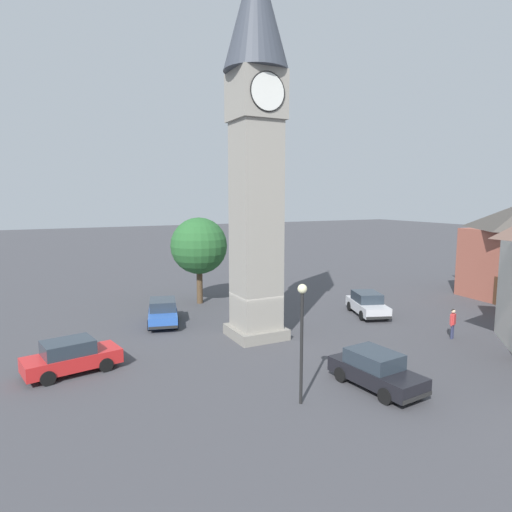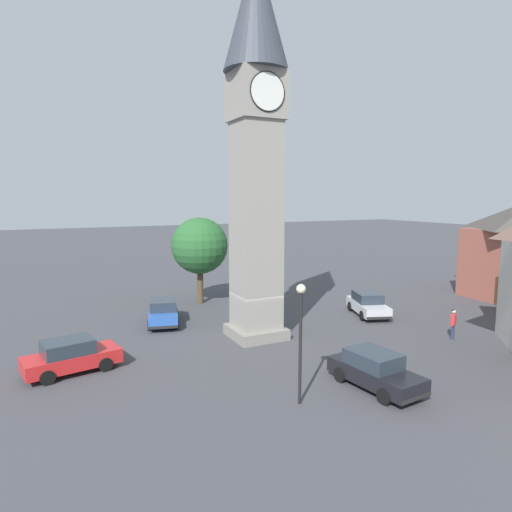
{
  "view_description": "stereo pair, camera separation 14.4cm",
  "coord_description": "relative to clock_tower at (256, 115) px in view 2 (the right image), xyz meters",
  "views": [
    {
      "loc": [
        -10.95,
        -21.77,
        7.89
      ],
      "look_at": [
        0.0,
        0.0,
        4.63
      ],
      "focal_mm": 31.13,
      "sensor_mm": 36.0,
      "label": 1
    },
    {
      "loc": [
        -10.82,
        -21.84,
        7.89
      ],
      "look_at": [
        0.0,
        0.0,
        4.63
      ],
      "focal_mm": 31.13,
      "sensor_mm": 36.0,
      "label": 2
    }
  ],
  "objects": [
    {
      "name": "clock_tower",
      "position": [
        0.0,
        0.0,
        0.0
      ],
      "size": [
        3.47,
        3.47,
        20.87
      ],
      "color": "gray",
      "rests_on": "ground"
    },
    {
      "name": "car_red_corner",
      "position": [
        8.8,
        0.85,
        -11.45
      ],
      "size": [
        3.01,
        4.46,
        1.53
      ],
      "color": "silver",
      "rests_on": "ground"
    },
    {
      "name": "car_white_side",
      "position": [
        -4.04,
        4.94,
        -11.45
      ],
      "size": [
        2.68,
        4.42,
        1.53
      ],
      "color": "#2D5BB7",
      "rests_on": "ground"
    },
    {
      "name": "car_silver_kerb",
      "position": [
        -9.77,
        -0.91,
        -11.45
      ],
      "size": [
        4.38,
        2.45,
        1.53
      ],
      "color": "red",
      "rests_on": "ground"
    },
    {
      "name": "lamp_post",
      "position": [
        -2.15,
        -8.11,
        -9.05
      ],
      "size": [
        0.36,
        0.36,
        4.68
      ],
      "color": "black",
      "rests_on": "ground"
    },
    {
      "name": "ground_plane",
      "position": [
        -0.0,
        -0.0,
        -12.21
      ],
      "size": [
        200.0,
        200.0,
        0.0
      ],
      "primitive_type": "plane",
      "color": "#424247"
    },
    {
      "name": "pedestrian",
      "position": [
        9.69,
        -5.23,
        -11.2
      ],
      "size": [
        0.53,
        0.34,
        1.69
      ],
      "color": "#2D3351",
      "rests_on": "ground"
    },
    {
      "name": "car_blue_kerb",
      "position": [
        1.4,
        -8.28,
        -11.45
      ],
      "size": [
        2.11,
        4.27,
        1.53
      ],
      "color": "black",
      "rests_on": "ground"
    },
    {
      "name": "tree",
      "position": [
        -0.13,
        9.11,
        -7.91
      ],
      "size": [
        4.16,
        4.16,
        6.4
      ],
      "color": "brown",
      "rests_on": "ground"
    }
  ]
}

